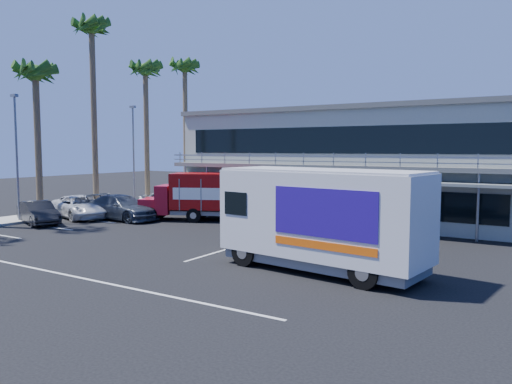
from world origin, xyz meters
The scene contains 15 objects.
ground centered at (0.00, 0.00, 0.00)m, with size 120.00×120.00×0.00m, color black.
building centered at (3.00, 14.94, 3.66)m, with size 22.40×12.00×7.30m.
curb_strip centered at (-15.00, 6.00, 0.08)m, with size 3.00×32.00×0.16m, color #A5A399.
palm_c centered at (-14.90, 3.00, 9.21)m, with size 2.80×2.80×10.75m.
palm_d centered at (-15.20, 8.00, 12.80)m, with size 2.80×2.80×14.75m.
palm_e centered at (-14.70, 13.00, 10.57)m, with size 2.80×2.80×12.25m.
palm_f centered at (-15.10, 18.50, 11.47)m, with size 2.80×2.80×13.25m.
light_pole_near centered at (-14.20, 1.00, 4.50)m, with size 0.50×0.25×8.09m.
light_pole_far centered at (-14.20, 11.00, 4.50)m, with size 0.50×0.25×8.09m.
red_truck centered at (-3.88, 8.24, 1.70)m, with size 9.26×5.64×3.09m.
white_van centered at (7.48, -0.42, 2.08)m, with size 8.29×3.71×3.92m.
parked_car_b centered at (-12.50, 1.20, 0.72)m, with size 1.52×4.37×1.44m, color black.
parked_car_c centered at (-12.50, 4.40, 0.76)m, with size 2.54×5.50×1.53m, color silver.
parked_car_d centered at (-9.50, 5.31, 0.81)m, with size 2.28×5.62×1.63m, color #343A45.
parked_car_e centered at (-9.50, 10.21, 0.84)m, with size 1.97×4.91×1.67m, color gray.
Camera 1 is at (15.36, -17.69, 4.70)m, focal length 35.00 mm.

